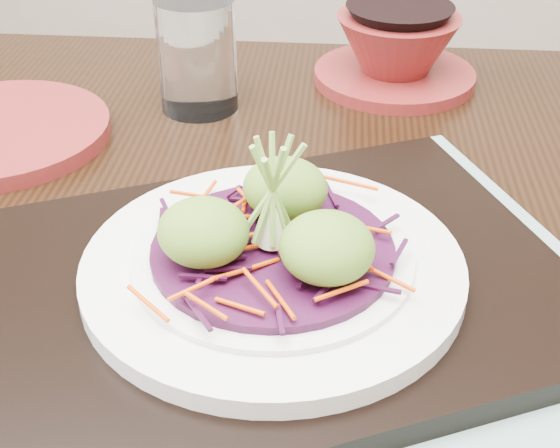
% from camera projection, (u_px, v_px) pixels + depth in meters
% --- Properties ---
extents(dining_table, '(1.36, 1.00, 0.79)m').
position_uv_depth(dining_table, '(228.00, 392.00, 0.56)').
color(dining_table, black).
rests_on(dining_table, ground).
extents(placemat, '(0.51, 0.48, 0.00)m').
position_uv_depth(placemat, '(273.00, 299.00, 0.48)').
color(placemat, gray).
rests_on(placemat, dining_table).
extents(serving_tray, '(0.44, 0.41, 0.02)m').
position_uv_depth(serving_tray, '(273.00, 286.00, 0.48)').
color(serving_tray, black).
rests_on(serving_tray, placemat).
extents(white_plate, '(0.23, 0.23, 0.02)m').
position_uv_depth(white_plate, '(273.00, 266.00, 0.47)').
color(white_plate, silver).
rests_on(white_plate, serving_tray).
extents(cabbage_bed, '(0.14, 0.14, 0.01)m').
position_uv_depth(cabbage_bed, '(273.00, 250.00, 0.46)').
color(cabbage_bed, '#3A0B2F').
rests_on(cabbage_bed, white_plate).
extents(carrot_julienne, '(0.18, 0.18, 0.01)m').
position_uv_depth(carrot_julienne, '(273.00, 240.00, 0.46)').
color(carrot_julienne, '#D64103').
rests_on(carrot_julienne, cabbage_bed).
extents(guacamole_scoops, '(0.13, 0.11, 0.04)m').
position_uv_depth(guacamole_scoops, '(272.00, 222.00, 0.45)').
color(guacamole_scoops, '#557C25').
rests_on(guacamole_scoops, cabbage_bed).
extents(scallion_garnish, '(0.05, 0.05, 0.08)m').
position_uv_depth(scallion_garnish, '(272.00, 195.00, 0.44)').
color(scallion_garnish, '#7AAC45').
rests_on(scallion_garnish, cabbage_bed).
extents(water_glass, '(0.08, 0.08, 0.10)m').
position_uv_depth(water_glass, '(197.00, 55.00, 0.69)').
color(water_glass, white).
rests_on(water_glass, dining_table).
extents(terracotta_bowl_set, '(0.17, 0.17, 0.07)m').
position_uv_depth(terracotta_bowl_set, '(396.00, 53.00, 0.74)').
color(terracotta_bowl_set, maroon).
rests_on(terracotta_bowl_set, dining_table).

